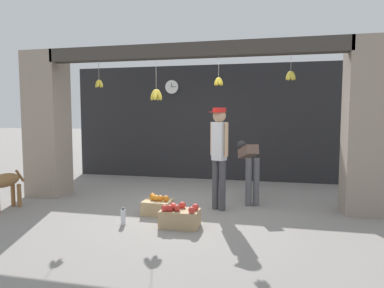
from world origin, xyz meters
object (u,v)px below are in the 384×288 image
worker_stooping (249,162)px  fruit_crate_oranges (158,206)px  water_bottle (123,217)px  fruit_crate_apples (180,217)px  dog (3,183)px  shopkeeper (219,150)px  wall_clock (172,87)px

worker_stooping → fruit_crate_oranges: 1.86m
water_bottle → fruit_crate_apples: bearing=5.5°
worker_stooping → water_bottle: worker_stooping is taller
fruit_crate_apples → water_bottle: bearing=-174.5°
fruit_crate_apples → water_bottle: fruit_crate_apples is taller
dog → fruit_crate_oranges: (2.57, 0.37, -0.33)m
shopkeeper → wall_clock: (-1.58, 2.66, 1.27)m
dog → fruit_crate_oranges: dog is taller
dog → worker_stooping: bearing=115.9°
wall_clock → shopkeeper: bearing=-59.3°
wall_clock → fruit_crate_apples: bearing=-72.3°
dog → water_bottle: dog is taller
fruit_crate_apples → dog: bearing=176.9°
fruit_crate_apples → wall_clock: bearing=107.7°
fruit_crate_oranges → wall_clock: size_ratio=1.26×
fruit_crate_oranges → fruit_crate_apples: bearing=-46.3°
worker_stooping → fruit_crate_oranges: (-1.38, -1.09, -0.61)m
dog → wall_clock: wall_clock is taller
shopkeeper → worker_stooping: (0.45, 0.62, -0.28)m
shopkeeper → wall_clock: wall_clock is taller
fruit_crate_apples → wall_clock: wall_clock is taller
dog → shopkeeper: shopkeeper is taller
wall_clock → water_bottle: bearing=-84.9°
dog → fruit_crate_oranges: 2.62m
shopkeeper → fruit_crate_apples: bearing=92.9°
fruit_crate_oranges → fruit_crate_apples: 0.74m
dog → fruit_crate_apples: size_ratio=1.54×
shopkeeper → water_bottle: (-1.25, -1.08, -0.90)m
dog → water_bottle: 2.29m
dog → fruit_crate_oranges: bearing=103.8°
worker_stooping → water_bottle: bearing=-155.4°
shopkeeper → worker_stooping: size_ratio=1.55×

